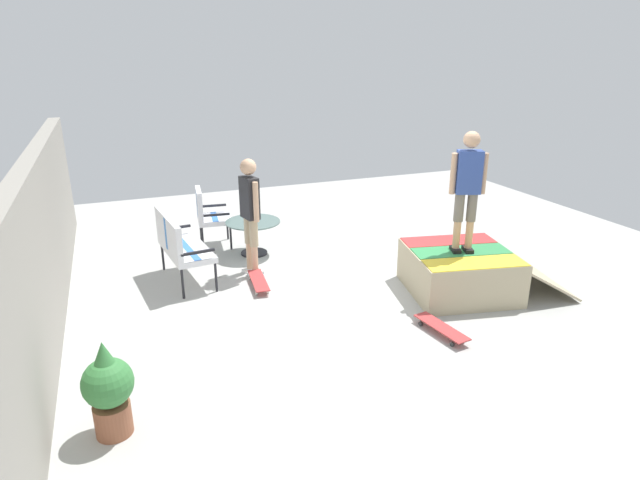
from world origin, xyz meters
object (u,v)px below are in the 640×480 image
skate_ramp (461,271)px  person_watching (250,208)px  patio_table (253,231)px  patio_chair_near_house (207,212)px  patio_bench (178,242)px  skateboard_spare (441,328)px  skateboard_by_bench (259,281)px  potted_plant (109,388)px  person_skater (468,184)px

skate_ramp → person_watching: (1.72, 2.55, 0.73)m
skate_ramp → patio_table: bearing=42.6°
skate_ramp → patio_chair_near_house: bearing=42.9°
skate_ramp → patio_bench: patio_bench is taller
skate_ramp → skateboard_spare: size_ratio=2.93×
person_watching → skateboard_by_bench: 1.08m
potted_plant → skate_ramp: bearing=-73.6°
person_skater → skateboard_by_bench: bearing=64.4°
person_watching → patio_chair_near_house: bearing=15.1°
patio_table → potted_plant: bearing=149.3°
skateboard_by_bench → skateboard_spare: bearing=-142.1°
skate_ramp → patio_bench: bearing=63.5°
skateboard_spare → skate_ramp: bearing=-44.9°
skateboard_spare → person_watching: bearing=31.4°
patio_chair_near_house → person_skater: size_ratio=0.63×
patio_chair_near_house → skateboard_by_bench: patio_chair_near_house is taller
skate_ramp → patio_chair_near_house: patio_chair_near_house is taller
patio_table → patio_bench: bearing=119.1°
patio_table → patio_chair_near_house: bearing=43.7°
skateboard_by_bench → skateboard_spare: (-2.15, -1.67, 0.00)m
patio_bench → person_skater: size_ratio=0.80×
person_watching → skateboard_by_bench: size_ratio=2.16×
patio_bench → person_watching: person_watching is taller
person_watching → skateboard_spare: 3.25m
skate_ramp → skateboard_spare: skate_ramp is taller
patio_chair_near_house → person_skater: 4.41m
skate_ramp → patio_bench: size_ratio=1.84×
skate_ramp → patio_chair_near_house: 4.34m
skateboard_spare → patio_chair_near_house: bearing=26.1°
patio_table → skate_ramp: bearing=-137.4°
skateboard_by_bench → patio_bench: bearing=59.9°
patio_bench → patio_chair_near_house: bearing=-25.9°
skate_ramp → person_watching: 3.16m
patio_chair_near_house → potted_plant: patio_chair_near_house is taller
patio_bench → patio_chair_near_house: 1.53m
patio_bench → skateboard_spare: 3.86m
skate_ramp → patio_table: 3.42m
patio_chair_near_house → patio_table: bearing=-136.3°
potted_plant → patio_chair_near_house: bearing=-20.4°
skate_ramp → person_skater: 1.25m
patio_chair_near_house → person_watching: person_watching is taller
skate_ramp → skateboard_by_bench: bearing=65.0°
potted_plant → person_watching: bearing=-33.9°
patio_bench → skateboard_by_bench: bearing=-120.1°
skateboard_spare → potted_plant: potted_plant is taller
person_watching → person_skater: size_ratio=1.08×
person_skater → patio_table: bearing=42.0°
potted_plant → skateboard_by_bench: bearing=-38.2°
person_watching → potted_plant: person_watching is taller
person_skater → skateboard_spare: bearing=136.0°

